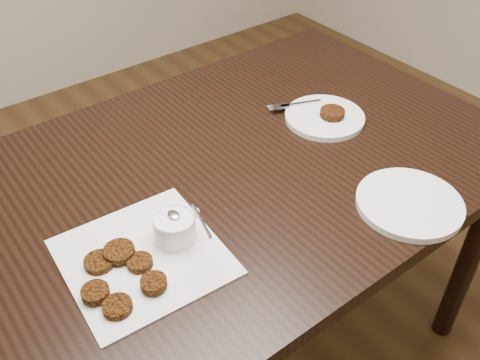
% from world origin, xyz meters
% --- Properties ---
extents(table, '(1.36, 0.87, 0.75)m').
position_xyz_m(table, '(0.00, 0.10, 0.38)').
color(table, black).
rests_on(table, floor).
extents(napkin, '(0.30, 0.30, 0.00)m').
position_xyz_m(napkin, '(-0.29, -0.03, 0.75)').
color(napkin, white).
rests_on(napkin, table).
extents(sauce_ramekin, '(0.12, 0.12, 0.12)m').
position_xyz_m(sauce_ramekin, '(-0.22, -0.03, 0.81)').
color(sauce_ramekin, white).
rests_on(sauce_ramekin, napkin).
extents(patty_cluster, '(0.25, 0.25, 0.02)m').
position_xyz_m(patty_cluster, '(-0.35, -0.06, 0.76)').
color(patty_cluster, '#5F310C').
rests_on(patty_cluster, napkin).
extents(plate_with_patty, '(0.26, 0.26, 0.03)m').
position_xyz_m(plate_with_patty, '(0.31, 0.10, 0.76)').
color(plate_with_patty, white).
rests_on(plate_with_patty, table).
extents(plate_empty, '(0.25, 0.25, 0.02)m').
position_xyz_m(plate_empty, '(0.22, -0.24, 0.76)').
color(plate_empty, white).
rests_on(plate_empty, table).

